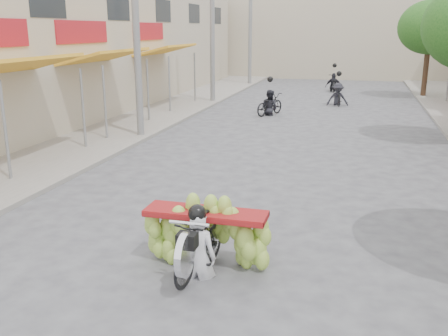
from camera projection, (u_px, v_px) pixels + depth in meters
sidewalk_left at (135, 120)px, 20.78m from camera, size 4.00×60.00×0.12m
shophouse_row_left at (9, 47)px, 20.29m from camera, size 9.77×40.00×6.00m
far_building at (338, 32)px, 39.49m from camera, size 20.00×6.00×7.00m
utility_pole_mid at (136, 19)px, 16.53m from camera, size 0.60×0.24×8.00m
utility_pole_far at (212, 22)px, 24.90m from camera, size 0.60×0.24×8.00m
utility_pole_back at (250, 24)px, 33.27m from camera, size 0.60×0.24×8.00m
street_tree_far at (430, 28)px, 26.90m from camera, size 3.40×3.40×5.25m
banana_motorbike at (202, 231)px, 7.76m from camera, size 2.20×1.84×1.95m
bg_motorbike_a at (270, 99)px, 22.07m from camera, size 1.29×1.81×1.95m
bg_motorbike_b at (338, 88)px, 24.81m from camera, size 1.14×1.66×1.95m
bg_motorbike_c at (334, 79)px, 30.45m from camera, size 1.00×1.79×1.95m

